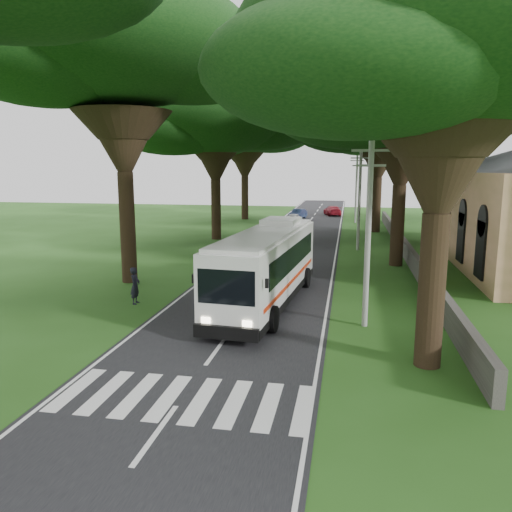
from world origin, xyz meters
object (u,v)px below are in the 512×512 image
(distant_car_a, at_px, (294,218))
(distant_car_b, at_px, (298,214))
(coach_bus, at_px, (267,265))
(distant_car_c, at_px, (333,211))
(pole_far, at_px, (356,188))
(pole_mid, at_px, (359,199))
(pole_near, at_px, (368,229))
(pedestrian, at_px, (135,286))

(distant_car_a, height_order, distant_car_b, distant_car_a)
(coach_bus, xyz_separation_m, distant_car_b, (-2.60, 40.93, -1.33))
(coach_bus, bearing_deg, distant_car_c, 92.92)
(distant_car_b, bearing_deg, distant_car_a, -73.47)
(pole_far, height_order, coach_bus, pole_far)
(coach_bus, bearing_deg, pole_mid, 79.84)
(pole_near, distance_m, pole_far, 40.00)
(pole_far, relative_size, pedestrian, 4.33)
(distant_car_a, relative_size, distant_car_c, 0.82)
(coach_bus, relative_size, distant_car_c, 2.76)
(pole_far, distance_m, coach_bus, 37.65)
(distant_car_b, bearing_deg, pedestrian, -79.98)
(distant_car_a, bearing_deg, pole_far, -154.58)
(pole_mid, height_order, coach_bus, pole_mid)
(pole_near, bearing_deg, coach_bus, 150.00)
(pole_near, relative_size, pedestrian, 4.33)
(distant_car_a, distance_m, distant_car_b, 6.12)
(pole_near, relative_size, distant_car_c, 1.75)
(distant_car_a, bearing_deg, distant_car_c, -104.02)
(pole_mid, distance_m, coach_bus, 18.05)
(pole_near, height_order, coach_bus, pole_near)
(coach_bus, xyz_separation_m, pedestrian, (-6.45, -1.20, -1.04))
(pole_mid, height_order, distant_car_c, pole_mid)
(distant_car_c, xyz_separation_m, pedestrian, (-8.15, -47.20, 0.23))
(pole_mid, bearing_deg, distant_car_a, 112.21)
(pole_near, height_order, pole_mid, same)
(pole_mid, height_order, distant_car_a, pole_mid)
(coach_bus, bearing_deg, pedestrian, -164.45)
(pole_far, height_order, distant_car_a, pole_far)
(coach_bus, distance_m, distant_car_c, 46.05)
(pedestrian, bearing_deg, coach_bus, -82.37)
(distant_car_a, bearing_deg, pole_mid, 118.59)
(pole_mid, xyz_separation_m, pole_far, (0.00, 20.00, 0.00))
(distant_car_c, bearing_deg, pedestrian, 66.42)
(coach_bus, bearing_deg, pole_far, 87.86)
(distant_car_a, height_order, pedestrian, pedestrian)
(pole_mid, distance_m, pole_far, 20.00)
(distant_car_b, distance_m, pedestrian, 42.31)
(pole_far, relative_size, distant_car_c, 1.75)
(pole_near, relative_size, pole_far, 1.00)
(distant_car_b, relative_size, pedestrian, 2.01)
(pole_far, distance_m, pedestrian, 40.20)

